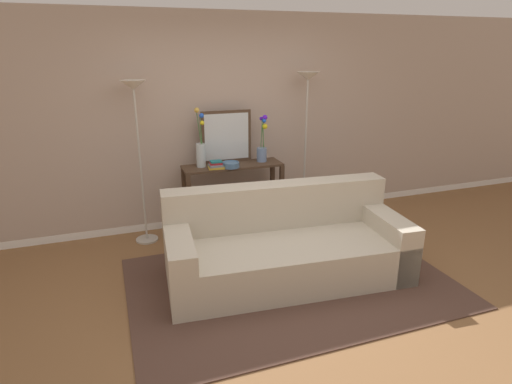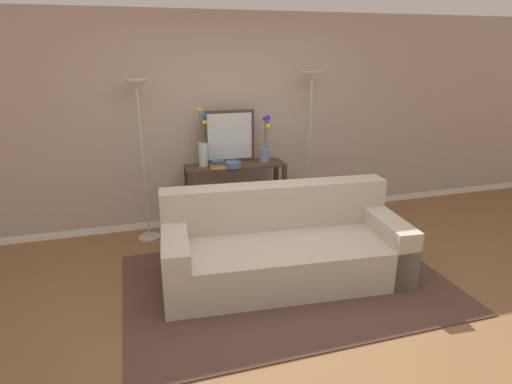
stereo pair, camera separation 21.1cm
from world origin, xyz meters
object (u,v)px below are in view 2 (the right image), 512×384
wall_mirror (230,136)px  console_table (236,186)px  vase_tall_flowers (203,149)px  floor_lamp_left (139,117)px  vase_short_flowers (265,147)px  couch (283,248)px  fruit_bowl (233,164)px  book_stack (218,165)px  book_row_under_console (211,228)px  floor_lamp_right (311,106)px

wall_mirror → console_table: bearing=-78.6°
console_table → vase_tall_flowers: size_ratio=1.72×
console_table → floor_lamp_left: bearing=177.9°
floor_lamp_left → vase_short_flowers: 1.53m
couch → console_table: bearing=97.0°
vase_short_flowers → fruit_bowl: (-0.45, -0.14, -0.14)m
wall_mirror → couch: bearing=-82.5°
console_table → vase_short_flowers: size_ratio=2.10×
console_table → vase_short_flowers: bearing=4.4°
fruit_bowl → book_stack: 0.18m
wall_mirror → vase_tall_flowers: 0.39m
vase_short_flowers → wall_mirror: bearing=164.1°
couch → book_row_under_console: 1.38m
couch → fruit_bowl: fruit_bowl is taller
console_table → couch: bearing=-83.0°
floor_lamp_right → book_row_under_console: floor_lamp_right is taller
wall_mirror → book_stack: (-0.21, -0.25, -0.28)m
vase_short_flowers → console_table: bearing=-175.6°
couch → vase_tall_flowers: (-0.54, 1.29, 0.75)m
floor_lamp_left → fruit_bowl: (1.02, -0.15, -0.58)m
couch → floor_lamp_right: (0.83, 1.31, 1.20)m
vase_short_flowers → book_row_under_console: bearing=-177.6°
book_row_under_console → floor_lamp_left: bearing=177.0°
wall_mirror → vase_short_flowers: bearing=-15.9°
console_table → vase_tall_flowers: 0.61m
floor_lamp_right → wall_mirror: bearing=173.8°
vase_tall_flowers → book_stack: (0.15, -0.13, -0.17)m
wall_mirror → book_row_under_console: 1.16m
couch → wall_mirror: (-0.19, 1.42, 0.86)m
fruit_bowl → book_stack: (-0.18, 0.01, 0.01)m
wall_mirror → book_row_under_console: size_ratio=1.92×
fruit_bowl → book_row_under_console: bearing=157.5°
console_table → fruit_bowl: size_ratio=5.93×
fruit_bowl → book_row_under_console: 0.88m
vase_tall_flowers → floor_lamp_left: bearing=178.9°
book_stack → wall_mirror: bearing=50.4°
couch → fruit_bowl: size_ratio=11.80×
vase_short_flowers → book_stack: 0.65m
floor_lamp_right → fruit_bowl: floor_lamp_right is taller
vase_tall_flowers → book_row_under_console: bearing=-25.3°
wall_mirror → vase_tall_flowers: size_ratio=0.90×
wall_mirror → fruit_bowl: 0.39m
floor_lamp_right → book_stack: 1.37m
floor_lamp_left → book_stack: floor_lamp_left is taller
couch → vase_short_flowers: size_ratio=4.17×
console_table → book_stack: 0.40m
console_table → floor_lamp_right: (0.98, 0.04, 0.93)m
console_table → book_stack: size_ratio=6.22×
console_table → book_stack: bearing=-157.1°
couch → console_table: 1.31m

